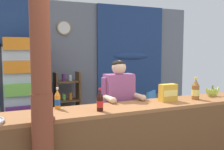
# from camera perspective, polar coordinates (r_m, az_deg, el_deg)

# --- Properties ---
(back_wall_curtained) EXTENTS (5.54, 0.22, 2.59)m
(back_wall_curtained) POSITION_cam_1_polar(r_m,az_deg,el_deg) (5.36, -8.67, 2.26)
(back_wall_curtained) COLOR slate
(back_wall_curtained) RESTS_ON ground
(stall_counter) EXTENTS (3.51, 0.53, 1.00)m
(stall_counter) POSITION_cam_1_polar(r_m,az_deg,el_deg) (3.05, 4.44, -14.30)
(stall_counter) COLOR #935B33
(stall_counter) RESTS_ON ground
(timber_post) EXTENTS (0.21, 0.19, 2.54)m
(timber_post) POSITION_cam_1_polar(r_m,az_deg,el_deg) (2.34, -15.17, -5.24)
(timber_post) COLOR brown
(timber_post) RESTS_ON ground
(drink_fridge) EXTENTS (0.80, 0.65, 1.84)m
(drink_fridge) POSITION_cam_1_polar(r_m,az_deg,el_deg) (4.73, -18.53, -2.39)
(drink_fridge) COLOR #232328
(drink_fridge) RESTS_ON ground
(bottle_shelf_rack) EXTENTS (0.48, 0.28, 1.21)m
(bottle_shelf_rack) POSITION_cam_1_polar(r_m,az_deg,el_deg) (5.11, -9.76, -5.86)
(bottle_shelf_rack) COLOR brown
(bottle_shelf_rack) RESTS_ON ground
(plastic_lawn_chair) EXTENTS (0.62, 0.62, 0.86)m
(plastic_lawn_chair) POSITION_cam_1_polar(r_m,az_deg,el_deg) (5.07, 7.19, -7.56)
(plastic_lawn_chair) COLOR #3884D6
(plastic_lawn_chair) RESTS_ON ground
(shopkeeper) EXTENTS (0.49, 0.42, 1.50)m
(shopkeeper) POSITION_cam_1_polar(r_m,az_deg,el_deg) (3.48, 1.56, -5.98)
(shopkeeper) COLOR #28282D
(shopkeeper) RESTS_ON ground
(soda_bottle_iced_tea) EXTENTS (0.10, 0.10, 0.29)m
(soda_bottle_iced_tea) POSITION_cam_1_polar(r_m,az_deg,el_deg) (3.57, 17.88, -3.15)
(soda_bottle_iced_tea) COLOR brown
(soda_bottle_iced_tea) RESTS_ON stall_counter
(soda_bottle_orange_soda) EXTENTS (0.06, 0.06, 0.24)m
(soda_bottle_orange_soda) POSITION_cam_1_polar(r_m,az_deg,el_deg) (2.92, -11.89, -5.36)
(soda_bottle_orange_soda) COLOR orange
(soda_bottle_orange_soda) RESTS_ON stall_counter
(soda_bottle_cola) EXTENTS (0.07, 0.07, 0.25)m
(soda_bottle_cola) POSITION_cam_1_polar(r_m,az_deg,el_deg) (2.76, -2.66, -5.81)
(soda_bottle_cola) COLOR black
(soda_bottle_cola) RESTS_ON stall_counter
(snack_box_choco_powder) EXTENTS (0.22, 0.11, 0.22)m
(snack_box_choco_powder) POSITION_cam_1_polar(r_m,az_deg,el_deg) (3.35, 12.22, -3.82)
(snack_box_choco_powder) COLOR gold
(snack_box_choco_powder) RESTS_ON stall_counter
(banana_bunch) EXTENTS (0.28, 0.05, 0.16)m
(banana_bunch) POSITION_cam_1_polar(r_m,az_deg,el_deg) (3.88, 21.19, -3.52)
(banana_bunch) COLOR #B7C647
(banana_bunch) RESTS_ON stall_counter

